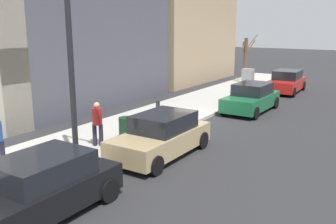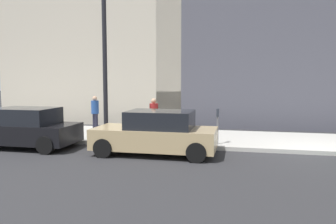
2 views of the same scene
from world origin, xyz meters
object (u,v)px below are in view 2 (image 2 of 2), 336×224
pedestrian_near_meter (154,115)px  trash_bin (179,129)px  parked_car_black (23,128)px  streetlamp (102,43)px  parking_meter (218,122)px  pedestrian_midblock (95,111)px  parked_car_tan (156,133)px

pedestrian_near_meter → trash_bin: bearing=43.1°
parked_car_black → streetlamp: (1.31, -2.70, 3.28)m
parking_meter → streetlamp: size_ratio=0.21×
pedestrian_near_meter → pedestrian_midblock: bearing=-138.4°
trash_bin → pedestrian_near_meter: (0.41, 1.15, 0.49)m
trash_bin → parking_meter: bearing=-106.1°
trash_bin → parked_car_tan: bearing=167.5°
pedestrian_midblock → parked_car_tan: bearing=179.1°
parked_car_black → trash_bin: size_ratio=4.67×
parking_meter → trash_bin: parking_meter is taller
parked_car_black → pedestrian_near_meter: bearing=-62.5°
parked_car_black → pedestrian_near_meter: size_ratio=2.53×
trash_bin → streetlamp: bearing=101.7°
parking_meter → pedestrian_midblock: (2.11, 5.94, 0.11)m
parking_meter → trash_bin: (0.45, 1.56, -0.38)m
parking_meter → pedestrian_near_meter: bearing=72.4°
streetlamp → trash_bin: streetlamp is taller
pedestrian_midblock → streetlamp: bearing=163.4°
parking_meter → pedestrian_near_meter: (0.86, 2.71, 0.11)m
parking_meter → streetlamp: (-0.17, 4.53, 3.04)m
parked_car_tan → pedestrian_midblock: size_ratio=2.53×
trash_bin → pedestrian_midblock: bearing=69.3°
parked_car_tan → pedestrian_near_meter: bearing=16.7°
streetlamp → trash_bin: 4.57m
parked_car_tan → parking_meter: bearing=-53.1°
parking_meter → pedestrian_near_meter: 2.85m
parked_car_black → pedestrian_near_meter: pedestrian_near_meter is taller
parked_car_tan → pedestrian_near_meter: pedestrian_near_meter is taller
parked_car_tan → parking_meter: size_ratio=3.12×
parked_car_black → trash_bin: (1.92, -5.67, -0.14)m
pedestrian_near_meter → pedestrian_midblock: 3.46m
parked_car_tan → pedestrian_near_meter: (2.36, 0.72, 0.35)m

